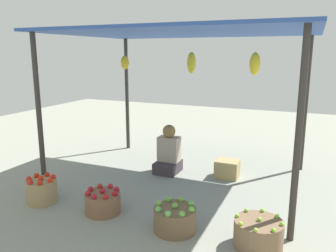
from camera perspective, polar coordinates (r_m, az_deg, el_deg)
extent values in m
plane|color=gray|center=(5.27, 2.52, -8.89)|extent=(14.00, 14.00, 0.00)
cylinder|color=#38332D|center=(4.88, -20.96, 1.78)|extent=(0.07, 0.07, 2.17)
cylinder|color=#38332D|center=(3.52, 21.16, -2.03)|extent=(0.07, 0.07, 2.17)
cylinder|color=#38332D|center=(6.74, -6.95, 5.20)|extent=(0.07, 0.07, 2.17)
cylinder|color=#38332D|center=(5.84, 22.21, 3.29)|extent=(0.07, 0.07, 2.17)
cube|color=#30509E|center=(4.93, 2.77, 15.56)|extent=(3.58, 2.65, 0.04)
ellipsoid|color=yellow|center=(5.29, -7.29, 10.59)|extent=(0.13, 0.13, 0.21)
ellipsoid|color=gold|center=(5.17, 3.98, 10.62)|extent=(0.13, 0.13, 0.32)
ellipsoid|color=yellow|center=(4.78, 14.47, 10.14)|extent=(0.14, 0.14, 0.31)
cube|color=#3E353D|center=(5.52, -0.03, -6.91)|extent=(0.36, 0.44, 0.18)
cube|color=#B4A38F|center=(5.47, 0.18, -3.88)|extent=(0.34, 0.22, 0.40)
sphere|color=olive|center=(5.40, 0.18, -0.88)|extent=(0.21, 0.21, 0.21)
cylinder|color=#A0865B|center=(4.75, -20.53, -10.25)|extent=(0.39, 0.39, 0.30)
sphere|color=red|center=(4.68, -20.69, -8.25)|extent=(0.07, 0.07, 0.07)
sphere|color=red|center=(4.59, -19.30, -8.68)|extent=(0.07, 0.07, 0.07)
sphere|color=red|center=(4.70, -18.84, -8.12)|extent=(0.07, 0.07, 0.07)
sphere|color=red|center=(4.81, -19.75, -7.74)|extent=(0.07, 0.07, 0.07)
sphere|color=red|center=(4.82, -21.33, -7.81)|extent=(0.07, 0.07, 0.07)
sphere|color=red|center=(4.74, -22.45, -8.26)|extent=(0.07, 0.07, 0.07)
sphere|color=red|center=(4.61, -22.28, -8.80)|extent=(0.07, 0.07, 0.07)
sphere|color=red|center=(4.54, -20.86, -9.00)|extent=(0.07, 0.07, 0.07)
cylinder|color=brown|center=(4.26, -10.94, -12.60)|extent=(0.43, 0.43, 0.25)
sphere|color=#A91B2C|center=(4.20, -11.03, -10.70)|extent=(0.07, 0.07, 0.07)
sphere|color=#AC151A|center=(4.12, -8.98, -11.23)|extent=(0.07, 0.07, 0.07)
sphere|color=#AE192D|center=(4.24, -8.68, -10.52)|extent=(0.07, 0.07, 0.07)
sphere|color=red|center=(4.34, -9.72, -10.00)|extent=(0.07, 0.07, 0.07)
sphere|color=#AF281B|center=(4.36, -11.46, -9.93)|extent=(0.07, 0.07, 0.07)
sphere|color=red|center=(4.30, -12.97, -10.35)|extent=(0.07, 0.07, 0.07)
sphere|color=#B01E23|center=(4.18, -13.40, -11.04)|extent=(0.07, 0.07, 0.07)
sphere|color=#A91827|center=(4.08, -12.42, -11.62)|extent=(0.07, 0.07, 0.07)
sphere|color=#B01F1C|center=(4.05, -10.55, -11.71)|extent=(0.07, 0.07, 0.07)
cylinder|color=brown|center=(3.81, 1.15, -15.47)|extent=(0.46, 0.46, 0.26)
sphere|color=#6EB044|center=(3.74, 1.16, -13.33)|extent=(0.07, 0.07, 0.07)
sphere|color=#6CBB4A|center=(3.68, 3.98, -13.90)|extent=(0.07, 0.07, 0.07)
sphere|color=#66B34B|center=(3.81, 3.86, -12.94)|extent=(0.07, 0.07, 0.07)
sphere|color=#6DAF3F|center=(3.90, 2.23, -12.31)|extent=(0.07, 0.07, 0.07)
sphere|color=#61AF48|center=(3.90, 0.05, -12.30)|extent=(0.07, 0.07, 0.07)
sphere|color=#72B143|center=(3.81, -1.56, -12.93)|extent=(0.07, 0.07, 0.07)
sphere|color=#65B150|center=(3.68, -1.65, -13.90)|extent=(0.07, 0.07, 0.07)
sphere|color=#6CBC50|center=(3.58, -0.03, -14.64)|extent=(0.07, 0.07, 0.07)
sphere|color=#65AA41|center=(3.58, 2.37, -14.64)|extent=(0.07, 0.07, 0.07)
cylinder|color=#806247|center=(3.64, 15.01, -17.18)|extent=(0.49, 0.49, 0.28)
sphere|color=#8EC032|center=(3.57, 15.15, -14.98)|extent=(0.04, 0.04, 0.04)
sphere|color=#85D03A|center=(3.55, 18.73, -15.42)|extent=(0.04, 0.04, 0.04)
sphere|color=#83CE34|center=(3.69, 17.93, -14.25)|extent=(0.04, 0.04, 0.04)
sphere|color=#87CB33|center=(3.76, 15.65, -13.59)|extent=(0.04, 0.04, 0.04)
sphere|color=#8ACE3E|center=(3.72, 13.11, -13.72)|extent=(0.04, 0.04, 0.04)
sphere|color=#90D13E|center=(3.60, 11.62, -14.61)|extent=(0.04, 0.04, 0.04)
sphere|color=#94CE36|center=(3.45, 12.14, -15.85)|extent=(0.04, 0.04, 0.04)
sphere|color=#95C641|center=(3.38, 14.58, -16.66)|extent=(0.04, 0.04, 0.04)
sphere|color=#85CF32|center=(3.42, 17.40, -16.46)|extent=(0.04, 0.04, 0.04)
cube|color=tan|center=(5.37, 9.98, -7.13)|extent=(0.35, 0.29, 0.27)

